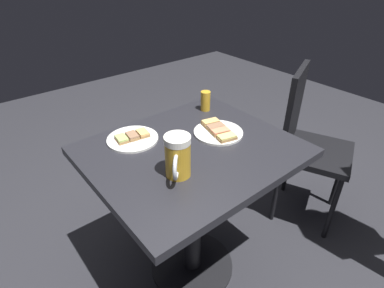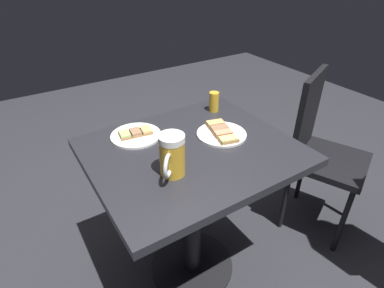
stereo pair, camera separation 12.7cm
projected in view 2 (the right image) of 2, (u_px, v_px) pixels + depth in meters
ground_plane at (192, 265)px, 1.69m from camera, size 6.00×6.00×0.00m
cafe_table at (192, 178)px, 1.37m from camera, size 0.71×0.84×0.77m
plate_near at (222, 133)px, 1.36m from camera, size 0.22×0.22×0.03m
plate_far at (136, 135)px, 1.36m from camera, size 0.22×0.22×0.03m
beer_mug at (172, 156)px, 1.09m from camera, size 0.13×0.12×0.16m
beer_glass_small at (214, 102)px, 1.55m from camera, size 0.05×0.05×0.10m
cafe_chair at (320, 146)px, 1.71m from camera, size 0.50×0.50×0.94m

